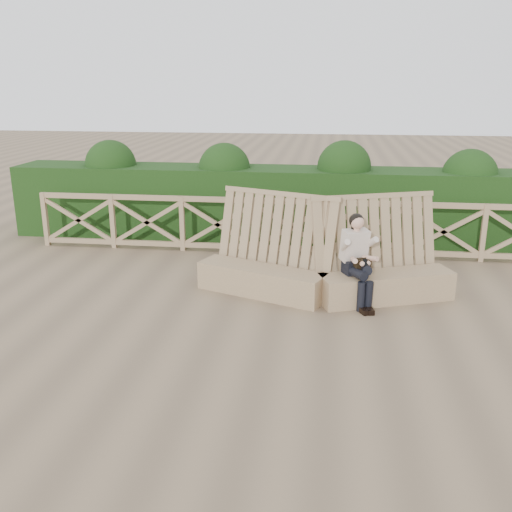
# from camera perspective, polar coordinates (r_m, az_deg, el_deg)

# --- Properties ---
(ground) EXTENTS (60.00, 60.00, 0.00)m
(ground) POSITION_cam_1_polar(r_m,az_deg,el_deg) (7.89, 1.55, -7.18)
(ground) COLOR brown
(ground) RESTS_ON ground
(bench) EXTENTS (4.04, 1.46, 1.58)m
(bench) POSITION_cam_1_polar(r_m,az_deg,el_deg) (8.97, 6.74, -1.55)
(bench) COLOR olive
(bench) RESTS_ON ground
(woman) EXTENTS (0.56, 0.86, 1.37)m
(woman) POSITION_cam_1_polar(r_m,az_deg,el_deg) (8.65, 10.13, -0.03)
(woman) COLOR black
(woman) RESTS_ON ground
(guardrail) EXTENTS (10.10, 0.09, 1.10)m
(guardrail) POSITION_cam_1_polar(r_m,az_deg,el_deg) (11.02, 3.46, 2.94)
(guardrail) COLOR #937C55
(guardrail) RESTS_ON ground
(hedge) EXTENTS (12.00, 1.20, 1.50)m
(hedge) POSITION_cam_1_polar(r_m,az_deg,el_deg) (12.14, 3.88, 5.21)
(hedge) COLOR black
(hedge) RESTS_ON ground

